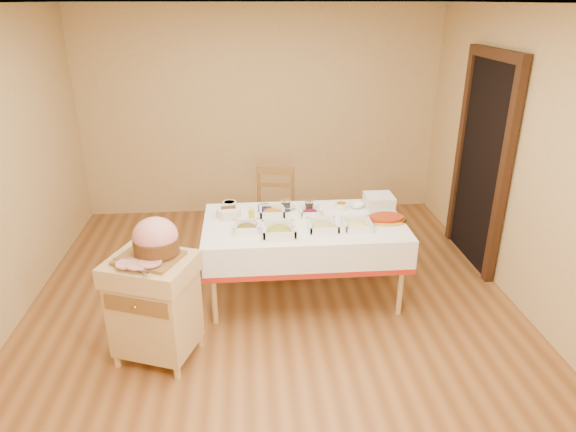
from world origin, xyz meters
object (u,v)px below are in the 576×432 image
object	(u,v)px
preserve_jar_right	(309,206)
plate_stack	(379,201)
dining_table	(304,237)
preserve_jar_left	(286,206)
brass_platter	(386,219)
butcher_cart	(154,303)
ham_on_board	(155,241)
bread_basket	(229,212)
mustard_bottle	(252,216)
dining_chair	(274,212)

from	to	relation	value
preserve_jar_right	plate_stack	xyz separation A→B (m)	(0.68, 0.03, 0.01)
dining_table	preserve_jar_left	distance (m)	0.37
brass_platter	dining_table	bearing A→B (deg)	175.63
butcher_cart	preserve_jar_right	distance (m)	1.74
ham_on_board	preserve_jar_left	bearing A→B (deg)	45.57
ham_on_board	bread_basket	bearing A→B (deg)	62.31
preserve_jar_left	mustard_bottle	bearing A→B (deg)	-140.89
dining_chair	butcher_cart	bearing A→B (deg)	-120.55
butcher_cart	preserve_jar_left	bearing A→B (deg)	45.28
dining_table	preserve_jar_left	bearing A→B (deg)	118.06
preserve_jar_left	plate_stack	world-z (taller)	plate_stack
butcher_cart	preserve_jar_right	world-z (taller)	preserve_jar_right
mustard_bottle	bread_basket	size ratio (longest dim) A/B	0.72
mustard_bottle	brass_platter	distance (m)	1.23
butcher_cart	dining_table	bearing A→B (deg)	34.18
ham_on_board	preserve_jar_right	size ratio (longest dim) A/B	4.16
preserve_jar_left	bread_basket	bearing A→B (deg)	-169.42
brass_platter	ham_on_board	bearing A→B (deg)	-158.94
ham_on_board	mustard_bottle	xyz separation A→B (m)	(0.72, 0.80, -0.16)
ham_on_board	dining_chair	bearing A→B (deg)	60.10
plate_stack	dining_table	bearing A→B (deg)	-160.42
plate_stack	ham_on_board	bearing A→B (deg)	-151.16
butcher_cart	dining_chair	bearing A→B (deg)	59.45
dining_table	mustard_bottle	xyz separation A→B (m)	(-0.47, -0.00, 0.23)
preserve_jar_left	brass_platter	world-z (taller)	preserve_jar_left
bread_basket	brass_platter	world-z (taller)	bread_basket
dining_chair	plate_stack	xyz separation A→B (m)	(0.98, -0.62, 0.33)
butcher_cart	bread_basket	xyz separation A→B (m)	(0.56, 1.01, 0.31)
preserve_jar_left	dining_table	bearing A→B (deg)	-61.94
plate_stack	brass_platter	bearing A→B (deg)	-92.02
dining_table	plate_stack	size ratio (longest dim) A/B	6.87
dining_chair	mustard_bottle	distance (m)	0.98
brass_platter	plate_stack	bearing A→B (deg)	87.98
mustard_bottle	bread_basket	world-z (taller)	mustard_bottle
preserve_jar_right	brass_platter	world-z (taller)	preserve_jar_right
butcher_cart	mustard_bottle	bearing A→B (deg)	47.60
dining_table	preserve_jar_right	size ratio (longest dim) A/B	16.16
preserve_jar_left	mustard_bottle	distance (m)	0.43
butcher_cart	brass_platter	world-z (taller)	butcher_cart
butcher_cart	preserve_jar_left	distance (m)	1.59
dining_chair	ham_on_board	bearing A→B (deg)	-119.90
dining_table	preserve_jar_right	bearing A→B (deg)	72.26
dining_chair	preserve_jar_right	xyz separation A→B (m)	(0.30, -0.64, 0.31)
bread_basket	dining_chair	bearing A→B (deg)	57.28
dining_chair	ham_on_board	xyz separation A→B (m)	(-0.97, -1.69, 0.50)
preserve_jar_right	ham_on_board	bearing A→B (deg)	-140.49
butcher_cart	ham_on_board	distance (m)	0.51
preserve_jar_right	mustard_bottle	world-z (taller)	mustard_bottle
butcher_cart	brass_platter	size ratio (longest dim) A/B	2.35
dining_table	dining_chair	bearing A→B (deg)	103.94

